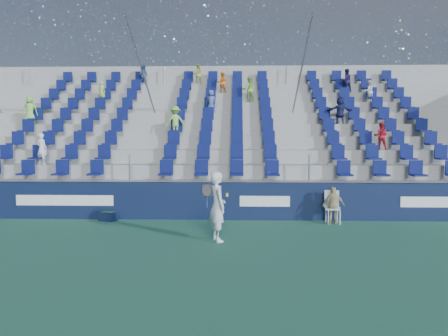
% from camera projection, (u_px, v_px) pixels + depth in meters
% --- Properties ---
extents(ground, '(70.00, 70.00, 0.00)m').
position_uv_depth(ground, '(213.00, 242.00, 11.08)').
color(ground, '#2F6E53').
rests_on(ground, ground).
extents(sponsor_wall, '(24.00, 0.32, 1.20)m').
position_uv_depth(sponsor_wall, '(218.00, 201.00, 14.18)').
color(sponsor_wall, '#0F1938').
rests_on(sponsor_wall, ground).
extents(grandstand, '(24.00, 8.17, 6.63)m').
position_uv_depth(grandstand, '(224.00, 150.00, 19.15)').
color(grandstand, '#A4A49F').
rests_on(grandstand, ground).
extents(tennis_player, '(0.72, 0.77, 1.80)m').
position_uv_depth(tennis_player, '(217.00, 206.00, 11.17)').
color(tennis_player, silver).
rests_on(tennis_player, ground).
extents(line_judge_chair, '(0.54, 0.55, 1.01)m').
position_uv_depth(line_judge_chair, '(332.00, 205.00, 13.57)').
color(line_judge_chair, white).
rests_on(line_judge_chair, ground).
extents(line_judge, '(0.68, 0.30, 1.15)m').
position_uv_depth(line_judge, '(333.00, 205.00, 13.42)').
color(line_judge, tan).
rests_on(line_judge, ground).
extents(ball_bin, '(0.62, 0.52, 0.30)m').
position_uv_depth(ball_bin, '(108.00, 216.00, 13.93)').
color(ball_bin, '#0E1635').
rests_on(ball_bin, ground).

